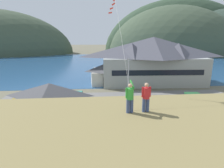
% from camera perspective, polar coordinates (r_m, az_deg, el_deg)
% --- Properties ---
extents(ground_plane, '(600.00, 600.00, 0.00)m').
position_cam_1_polar(ground_plane, '(20.77, 6.27, -14.80)').
color(ground_plane, '#66604C').
extents(parking_lot_pad, '(40.00, 20.00, 0.10)m').
position_cam_1_polar(parking_lot_pad, '(25.16, 4.06, -9.22)').
color(parking_lot_pad, slate).
rests_on(parking_lot_pad, ground).
extents(bay_water, '(360.00, 84.00, 0.03)m').
position_cam_1_polar(bay_water, '(78.52, -2.22, 6.86)').
color(bay_water, navy).
rests_on(bay_water, ground).
extents(far_hill_east_peak, '(90.17, 71.43, 63.88)m').
position_cam_1_polar(far_hill_east_peak, '(137.64, 18.55, 9.30)').
color(far_hill_east_peak, '#3D4C38').
rests_on(far_hill_east_peak, ground).
extents(far_hill_center_saddle, '(118.64, 44.76, 77.84)m').
position_cam_1_polar(far_hill_center_saddle, '(151.73, 21.11, 9.48)').
color(far_hill_center_saddle, '#334733').
rests_on(far_hill_center_saddle, ground).
extents(far_hill_far_shoulder, '(85.27, 61.66, 60.66)m').
position_cam_1_polar(far_hill_far_shoulder, '(157.70, 31.40, 8.52)').
color(far_hill_far_shoulder, '#2D3D33').
rests_on(far_hill_far_shoulder, ground).
extents(harbor_lodge, '(24.09, 11.74, 10.44)m').
position_cam_1_polar(harbor_lodge, '(41.85, 12.84, 7.72)').
color(harbor_lodge, '#999E99').
rests_on(harbor_lodge, ground).
extents(storage_shed_near_lot, '(8.10, 5.62, 4.94)m').
position_cam_1_polar(storage_shed_near_lot, '(23.09, -18.92, -5.50)').
color(storage_shed_near_lot, '#338475').
rests_on(storage_shed_near_lot, ground).
extents(storage_shed_waterside, '(6.62, 5.47, 4.63)m').
position_cam_1_polar(storage_shed_waterside, '(40.20, -2.41, 3.25)').
color(storage_shed_waterside, beige).
rests_on(storage_shed_waterside, ground).
extents(wharf_dock, '(3.20, 15.80, 0.70)m').
position_cam_1_polar(wharf_dock, '(54.49, -1.45, 3.96)').
color(wharf_dock, '#70604C').
rests_on(wharf_dock, ground).
extents(moored_boat_wharfside, '(2.14, 6.18, 2.16)m').
position_cam_1_polar(moored_boat_wharfside, '(51.00, -4.92, 3.63)').
color(moored_boat_wharfside, silver).
rests_on(moored_boat_wharfside, ground).
extents(moored_boat_outer_mooring, '(2.26, 6.84, 2.16)m').
position_cam_1_polar(moored_boat_outer_mooring, '(56.10, 1.97, 4.64)').
color(moored_boat_outer_mooring, silver).
rests_on(moored_boat_outer_mooring, ground).
extents(parked_car_mid_row_center, '(4.33, 2.32, 1.82)m').
position_cam_1_polar(parked_car_mid_row_center, '(25.46, 28.73, -8.28)').
color(parked_car_mid_row_center, black).
rests_on(parked_car_mid_row_center, parking_lot_pad).
extents(parked_car_lone_by_shed, '(4.31, 2.27, 1.82)m').
position_cam_1_polar(parked_car_lone_by_shed, '(26.77, 17.44, -6.07)').
color(parked_car_lone_by_shed, '#236633').
rests_on(parked_car_lone_by_shed, parking_lot_pad).
extents(parked_car_corner_spot, '(4.34, 2.33, 1.82)m').
position_cam_1_polar(parked_car_corner_spot, '(30.41, 24.37, -4.27)').
color(parked_car_corner_spot, '#236633').
rests_on(parked_car_corner_spot, parking_lot_pad).
extents(parked_car_back_row_right, '(4.25, 2.15, 1.82)m').
position_cam_1_polar(parked_car_back_row_right, '(28.06, -27.20, -6.08)').
color(parked_car_back_row_right, '#B28923').
rests_on(parked_car_back_row_right, parking_lot_pad).
extents(parked_car_front_row_red, '(4.30, 2.25, 1.82)m').
position_cam_1_polar(parked_car_front_row_red, '(20.01, -1.27, -12.44)').
color(parked_car_front_row_red, black).
rests_on(parked_car_front_row_red, parking_lot_pad).
extents(parked_car_back_row_left, '(4.34, 2.33, 1.82)m').
position_cam_1_polar(parked_car_back_row_left, '(21.21, 11.91, -11.16)').
color(parked_car_back_row_left, '#9EA3A8').
rests_on(parked_car_back_row_left, parking_lot_pad).
extents(parking_light_pole, '(0.24, 0.78, 6.90)m').
position_cam_1_polar(parking_light_pole, '(29.42, 5.19, 2.47)').
color(parking_light_pole, '#ADADB2').
rests_on(parking_light_pole, parking_lot_pad).
extents(person_kite_flyer, '(0.52, 0.69, 1.86)m').
position_cam_1_polar(person_kite_flyer, '(10.26, 5.73, -4.11)').
color(person_kite_flyer, '#384770').
rests_on(person_kite_flyer, grassy_hill_foreground).
extents(person_companion, '(0.55, 0.40, 1.74)m').
position_cam_1_polar(person_companion, '(10.53, 10.79, -3.92)').
color(person_companion, '#384770').
rests_on(person_companion, grassy_hill_foreground).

